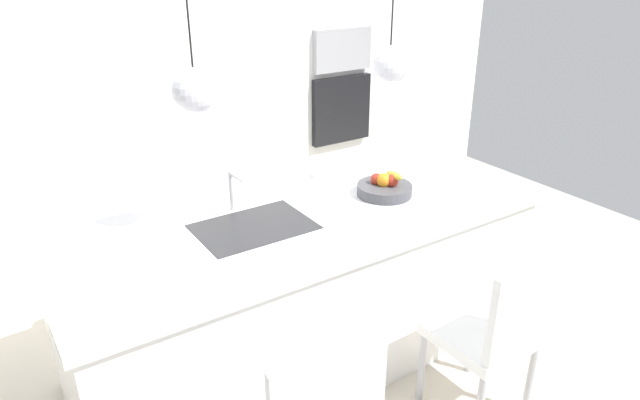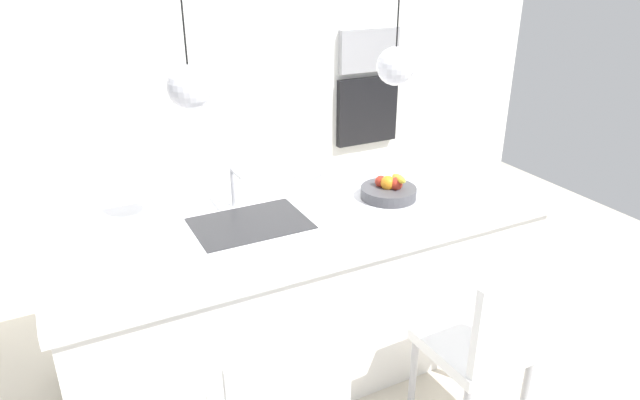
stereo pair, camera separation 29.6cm
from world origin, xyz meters
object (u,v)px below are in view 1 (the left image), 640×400
at_px(microwave, 342,49).
at_px(oven, 341,109).
at_px(fruit_bowl, 385,187).
at_px(chair_middle, 494,330).

xyz_separation_m(microwave, oven, (0.00, 0.00, -0.50)).
distance_m(fruit_bowl, oven, 1.83).
bearing_deg(oven, microwave, 0.00).
height_order(fruit_bowl, microwave, microwave).
xyz_separation_m(fruit_bowl, oven, (0.85, 1.62, -0.04)).
distance_m(oven, chair_middle, 2.65).
bearing_deg(chair_middle, oven, 70.57).
bearing_deg(fruit_bowl, chair_middle, -91.62).
relative_size(fruit_bowl, chair_middle, 0.34).
bearing_deg(fruit_bowl, microwave, 62.35).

